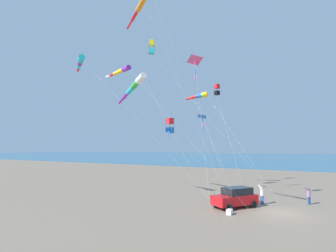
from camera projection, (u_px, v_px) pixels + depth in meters
name	position (u px, v px, depth m)	size (l,w,h in m)	color
ground_plane	(279.00, 213.00, 22.22)	(600.00, 600.00, 0.00)	#756654
ocean_water_strip	(311.00, 157.00, 164.78)	(240.00, 600.00, 0.01)	#285B7A
parked_car	(235.00, 197.00, 24.19)	(4.61, 3.90, 1.85)	red
cooler_box	(229.00, 212.00, 21.62)	(0.62, 0.42, 0.42)	white
person_adult_flyer	(262.00, 194.00, 25.63)	(0.45, 0.58, 1.89)	#335199
person_child_green_jacket	(309.00, 195.00, 25.50)	(0.62, 0.61, 1.74)	#335199
kite_box_small_distant	(170.00, 126.00, 25.35)	(5.65, 5.31, 8.50)	red
kite_windsock_checkered_midright	(134.00, 86.00, 22.94)	(3.14, 9.99, 11.87)	white
kite_box_black_fish_shape	(152.00, 47.00, 32.76)	(3.18, 14.79, 19.23)	yellow
kite_windsock_orange_high_right	(138.00, 11.00, 21.43)	(6.53, 8.89, 17.24)	orange
kite_windsock_long_streamer_left	(80.00, 62.00, 28.07)	(4.38, 16.84, 15.33)	#1EB7C6
kite_windsock_blue_topmost	(120.00, 71.00, 30.04)	(3.71, 18.94, 15.03)	purple
kite_box_teal_far_right	(217.00, 90.00, 40.87)	(12.39, 7.50, 15.64)	red
kite_delta_white_trailing	(195.00, 61.00, 31.67)	(8.24, 5.60, 16.86)	#EF4C93
kite_delta_rainbow_low_near	(203.00, 117.00, 32.74)	(4.73, 5.79, 9.89)	blue
kite_windsock_magenta_far_left	(199.00, 96.00, 38.20)	(5.87, 13.10, 13.84)	yellow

